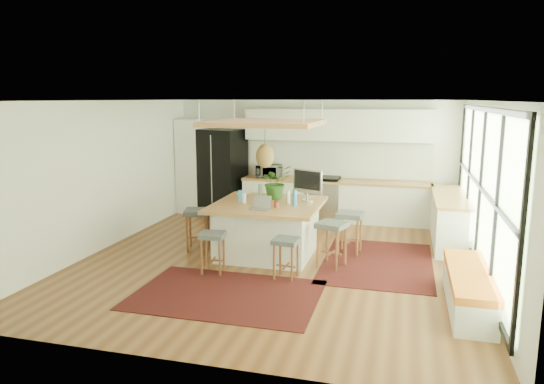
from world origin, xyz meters
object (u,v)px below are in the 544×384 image
(stool_near_right, at_px, (286,256))
(laptop, at_px, (260,202))
(stool_left_side, at_px, (198,231))
(microwave, at_px, (269,170))
(stool_right_front, at_px, (332,246))
(island_plant, at_px, (275,185))
(island, at_px, (268,229))
(fridge, at_px, (222,176))
(stool_near_left, at_px, (213,251))
(stool_right_back, at_px, (350,234))
(monitor, at_px, (307,186))

(stool_near_right, xyz_separation_m, laptop, (-0.59, 0.58, 0.70))
(stool_near_right, bearing_deg, laptop, 135.31)
(stool_left_side, relative_size, microwave, 1.38)
(stool_right_front, bearing_deg, island_plant, 144.92)
(island, height_order, laptop, laptop)
(stool_left_side, bearing_deg, fridge, 101.96)
(laptop, xyz_separation_m, microwave, (-0.76, 3.34, 0.06))
(microwave, bearing_deg, island, -75.47)
(stool_near_left, bearing_deg, stool_near_right, 1.93)
(stool_left_side, xyz_separation_m, island_plant, (1.33, 0.52, 0.82))
(stool_right_front, bearing_deg, stool_left_side, 173.01)
(fridge, distance_m, stool_right_front, 4.49)
(stool_right_front, relative_size, microwave, 1.37)
(stool_near_left, xyz_separation_m, stool_left_side, (-0.72, 1.09, 0.00))
(island, xyz_separation_m, microwave, (-0.75, 2.80, 0.64))
(stool_right_back, bearing_deg, fridge, 144.39)
(stool_near_left, height_order, laptop, laptop)
(stool_near_right, relative_size, stool_right_back, 0.85)
(stool_near_left, height_order, island_plant, island_plant)
(island, height_order, microwave, microwave)
(island, height_order, stool_left_side, island)
(laptop, bearing_deg, microwave, 111.03)
(stool_near_left, distance_m, stool_near_right, 1.19)
(stool_right_front, relative_size, stool_right_back, 1.01)
(stool_near_left, distance_m, microwave, 4.03)
(fridge, bearing_deg, monitor, -30.20)
(island_plant, bearing_deg, stool_right_front, -35.08)
(island, bearing_deg, stool_near_left, -117.00)
(stool_left_side, bearing_deg, microwave, 78.97)
(island, distance_m, stool_right_front, 1.26)
(fridge, height_order, stool_near_right, fridge)
(stool_left_side, bearing_deg, monitor, 12.84)
(stool_near_left, xyz_separation_m, laptop, (0.60, 0.62, 0.70))
(stool_near_right, bearing_deg, island, 118.20)
(island, height_order, stool_right_back, island)
(stool_right_front, relative_size, island_plant, 1.21)
(island, relative_size, stool_near_left, 2.84)
(stool_near_right, xyz_separation_m, stool_left_side, (-1.90, 1.05, 0.00))
(stool_right_back, height_order, island_plant, island_plant)
(island, relative_size, laptop, 5.51)
(monitor, height_order, microwave, monitor)
(monitor, bearing_deg, stool_left_side, -142.18)
(stool_right_back, relative_size, stool_left_side, 0.99)
(stool_near_right, bearing_deg, microwave, 108.93)
(island, distance_m, monitor, 1.03)
(island, distance_m, stool_right_back, 1.47)
(fridge, bearing_deg, microwave, 12.86)
(stool_left_side, height_order, laptop, laptop)
(stool_right_front, bearing_deg, stool_near_right, -128.88)
(island, xyz_separation_m, stool_near_left, (-0.59, -1.15, -0.11))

